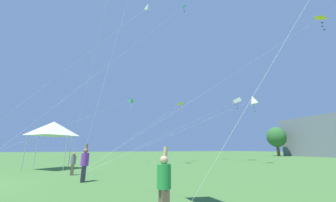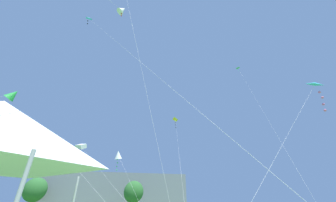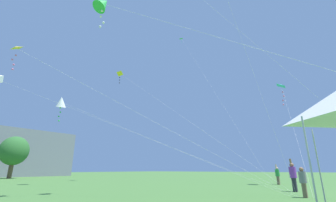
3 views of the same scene
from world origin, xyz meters
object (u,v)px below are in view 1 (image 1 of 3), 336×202
(person_green_shirt, at_px, (164,183))
(kite_green_diamond_8, at_px, (131,100))
(kite_white_box_1, at_px, (237,101))
(kite_yellow_delta_9, at_px, (180,105))
(kite_yellow_delta_2, at_px, (320,19))
(festival_tent, at_px, (53,129))
(kite_white_diamond_4, at_px, (253,100))
(person_purple_shirt, at_px, (85,163))
(kite_cyan_delta_3, at_px, (183,7))
(kite_white_diamond_6, at_px, (148,7))
(person_grey_shirt, at_px, (73,163))

(person_green_shirt, bearing_deg, kite_green_diamond_8, 95.27)
(kite_white_box_1, bearing_deg, person_green_shirt, -45.08)
(kite_yellow_delta_9, bearing_deg, kite_yellow_delta_2, 29.62)
(kite_white_box_1, bearing_deg, festival_tent, -81.54)
(kite_yellow_delta_2, height_order, kite_white_diamond_4, kite_yellow_delta_2)
(kite_white_box_1, bearing_deg, kite_white_diamond_4, -19.98)
(person_green_shirt, height_order, kite_white_diamond_4, kite_white_diamond_4)
(festival_tent, relative_size, person_green_shirt, 2.30)
(person_green_shirt, bearing_deg, person_purple_shirt, 119.92)
(person_green_shirt, relative_size, kite_green_diamond_8, 0.13)
(kite_cyan_delta_3, distance_m, kite_white_diamond_6, 10.91)
(kite_cyan_delta_3, bearing_deg, person_grey_shirt, -55.26)
(kite_cyan_delta_3, height_order, kite_white_diamond_6, kite_cyan_delta_3)
(kite_yellow_delta_2, xyz_separation_m, kite_green_diamond_8, (-14.43, -15.67, -6.02))
(kite_cyan_delta_3, height_order, kite_yellow_delta_9, kite_cyan_delta_3)
(person_purple_shirt, distance_m, kite_yellow_delta_9, 18.57)
(festival_tent, height_order, kite_yellow_delta_2, kite_yellow_delta_2)
(kite_green_diamond_8, bearing_deg, festival_tent, -59.41)
(kite_green_diamond_8, bearing_deg, kite_cyan_delta_3, 88.63)
(kite_white_box_1, bearing_deg, person_grey_shirt, -69.02)
(person_purple_shirt, xyz_separation_m, kite_white_diamond_4, (-6.22, 18.71, 6.78))
(kite_white_box_1, relative_size, kite_yellow_delta_9, 1.76)
(kite_green_diamond_8, bearing_deg, person_green_shirt, -5.55)
(person_purple_shirt, distance_m, kite_white_diamond_6, 19.37)
(festival_tent, distance_m, kite_green_diamond_8, 9.87)
(person_purple_shirt, relative_size, person_green_shirt, 1.12)
(person_grey_shirt, distance_m, kite_green_diamond_8, 12.73)
(kite_yellow_delta_2, relative_size, kite_cyan_delta_3, 0.83)
(kite_green_diamond_8, bearing_deg, person_purple_shirt, -18.77)
(kite_white_box_1, xyz_separation_m, kite_yellow_delta_9, (-1.43, -9.25, -0.99))
(kite_cyan_delta_3, xyz_separation_m, kite_green_diamond_8, (-0.19, -7.82, -16.75))
(person_green_shirt, xyz_separation_m, kite_yellow_delta_2, (-4.70, 17.53, 13.15))
(kite_cyan_delta_3, bearing_deg, person_purple_shirt, -44.64)
(festival_tent, distance_m, person_green_shirt, 15.95)
(kite_white_diamond_6, bearing_deg, kite_white_box_1, 105.61)
(person_green_shirt, height_order, kite_yellow_delta_2, kite_yellow_delta_2)
(kite_cyan_delta_3, bearing_deg, kite_yellow_delta_9, -137.27)
(kite_green_diamond_8, height_order, kite_yellow_delta_9, kite_yellow_delta_9)
(kite_white_diamond_4, bearing_deg, kite_white_box_1, 160.02)
(kite_yellow_delta_2, distance_m, kite_white_diamond_4, 10.45)
(kite_yellow_delta_2, xyz_separation_m, kite_white_diamond_6, (-9.12, -15.06, 4.35))
(festival_tent, bearing_deg, person_green_shirt, 21.28)
(person_green_shirt, distance_m, kite_cyan_delta_3, 31.98)
(person_green_shirt, height_order, kite_white_box_1, kite_white_box_1)
(kite_cyan_delta_3, xyz_separation_m, kite_yellow_delta_9, (-0.71, -0.65, -16.72))
(kite_yellow_delta_2, bearing_deg, kite_white_box_1, 176.84)
(kite_yellow_delta_9, bearing_deg, kite_white_box_1, 81.24)
(festival_tent, xyz_separation_m, kite_yellow_delta_9, (-5.00, 14.74, 4.52))
(kite_yellow_delta_2, bearing_deg, kite_yellow_delta_9, -150.38)
(kite_cyan_delta_3, bearing_deg, kite_white_diamond_6, -54.56)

